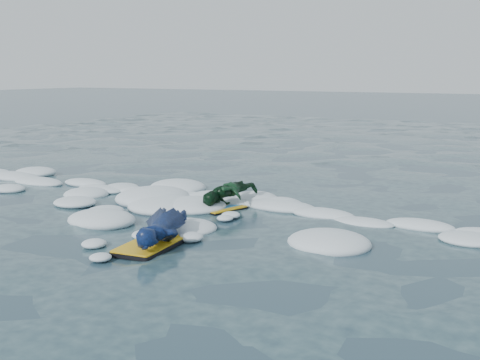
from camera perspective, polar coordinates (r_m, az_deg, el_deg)
name	(u,v)px	position (r m, az deg, el deg)	size (l,w,h in m)	color
ground	(173,223)	(9.13, -6.39, -4.11)	(120.00, 120.00, 0.00)	#1B3142
foam_band	(209,210)	(9.96, -2.92, -2.85)	(12.00, 3.10, 0.30)	white
prone_woman_unit	(160,229)	(7.99, -7.59, -4.67)	(1.12, 1.67, 0.41)	black
prone_child_unit	(229,196)	(9.96, -1.01, -1.51)	(0.73, 1.23, 0.44)	black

